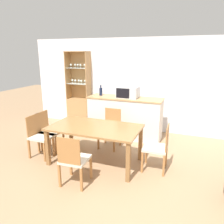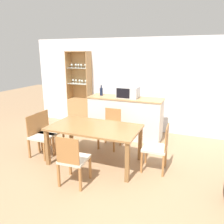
% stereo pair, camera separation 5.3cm
% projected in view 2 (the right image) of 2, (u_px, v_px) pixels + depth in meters
% --- Properties ---
extents(ground_plane, '(18.00, 18.00, 0.00)m').
position_uv_depth(ground_plane, '(106.00, 174.00, 4.00)').
color(ground_plane, '#A37F5B').
extents(wall_back, '(6.80, 0.06, 2.55)m').
position_uv_depth(wall_back, '(143.00, 85.00, 6.02)').
color(wall_back, silver).
rests_on(wall_back, ground_plane).
extents(kitchen_counter, '(1.91, 0.61, 1.05)m').
position_uv_depth(kitchen_counter, '(125.00, 117.00, 5.67)').
color(kitchen_counter, silver).
rests_on(kitchen_counter, ground_plane).
extents(display_cabinet, '(0.70, 0.34, 2.19)m').
position_uv_depth(display_cabinet, '(80.00, 104.00, 6.70)').
color(display_cabinet, tan).
rests_on(display_cabinet, ground_plane).
extents(dining_table, '(1.75, 0.98, 0.76)m').
position_uv_depth(dining_table, '(94.00, 131.00, 4.27)').
color(dining_table, olive).
rests_on(dining_table, ground_plane).
extents(dining_chair_side_right_far, '(0.44, 0.44, 0.89)m').
position_uv_depth(dining_chair_side_right_far, '(157.00, 148.00, 4.03)').
color(dining_chair_side_right_far, beige).
rests_on(dining_chair_side_right_far, ground_plane).
extents(dining_chair_side_left_near, '(0.43, 0.43, 0.89)m').
position_uv_depth(dining_chair_side_left_near, '(40.00, 135.00, 4.62)').
color(dining_chair_side_left_near, beige).
rests_on(dining_chair_side_left_near, ground_plane).
extents(dining_chair_head_far, '(0.44, 0.44, 0.89)m').
position_uv_depth(dining_chair_head_far, '(110.00, 128.00, 5.06)').
color(dining_chair_head_far, beige).
rests_on(dining_chair_head_far, ground_plane).
extents(dining_chair_side_left_far, '(0.43, 0.43, 0.89)m').
position_uv_depth(dining_chair_side_left_far, '(49.00, 131.00, 4.89)').
color(dining_chair_side_left_far, beige).
rests_on(dining_chair_side_left_far, ground_plane).
extents(dining_chair_head_near, '(0.46, 0.46, 0.89)m').
position_uv_depth(dining_chair_head_near, '(73.00, 159.00, 3.58)').
color(dining_chair_head_near, beige).
rests_on(dining_chair_head_near, ground_plane).
extents(microwave, '(0.52, 0.41, 0.28)m').
position_uv_depth(microwave, '(128.00, 92.00, 5.48)').
color(microwave, '#B7BABF').
rests_on(microwave, kitchen_counter).
extents(wine_bottle, '(0.08, 0.08, 0.28)m').
position_uv_depth(wine_bottle, '(101.00, 91.00, 5.77)').
color(wine_bottle, '#141E38').
rests_on(wine_bottle, kitchen_counter).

